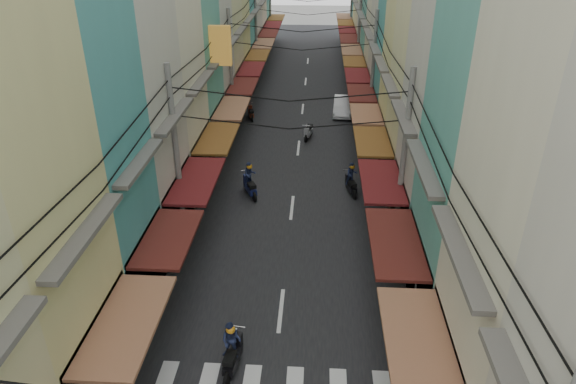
% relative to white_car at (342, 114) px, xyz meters
% --- Properties ---
extents(ground, '(160.00, 160.00, 0.00)m').
position_rel_white_car_xyz_m(ground, '(-3.13, -21.09, 0.00)').
color(ground, slate).
rests_on(ground, ground).
extents(road, '(10.00, 80.00, 0.02)m').
position_rel_white_car_xyz_m(road, '(-3.13, -1.09, 0.01)').
color(road, black).
rests_on(road, ground).
extents(sidewalk_left, '(3.00, 80.00, 0.06)m').
position_rel_white_car_xyz_m(sidewalk_left, '(-9.63, -1.09, 0.03)').
color(sidewalk_left, slate).
rests_on(sidewalk_left, ground).
extents(sidewalk_right, '(3.00, 80.00, 0.06)m').
position_rel_white_car_xyz_m(sidewalk_right, '(3.37, -1.09, 0.03)').
color(sidewalk_right, slate).
rests_on(sidewalk_right, ground).
extents(utility_poles, '(10.20, 66.13, 8.20)m').
position_rel_white_car_xyz_m(utility_poles, '(-3.13, -6.08, 6.59)').
color(utility_poles, gray).
rests_on(utility_poles, ground).
extents(white_car, '(4.68, 2.07, 1.61)m').
position_rel_white_car_xyz_m(white_car, '(0.00, 0.00, 0.00)').
color(white_car, white).
rests_on(white_car, ground).
extents(bicycle, '(1.80, 1.12, 1.16)m').
position_rel_white_car_xyz_m(bicycle, '(3.40, -18.16, 0.00)').
color(bicycle, black).
rests_on(bicycle, ground).
extents(moving_scooters, '(7.35, 26.31, 1.97)m').
position_rel_white_car_xyz_m(moving_scooters, '(-3.74, -14.85, 0.56)').
color(moving_scooters, black).
rests_on(moving_scooters, ground).
extents(parked_scooters, '(12.88, 16.00, 0.95)m').
position_rel_white_car_xyz_m(parked_scooters, '(-0.30, -24.52, 0.44)').
color(parked_scooters, black).
rests_on(parked_scooters, ground).
extents(pedestrians, '(14.16, 21.49, 2.13)m').
position_rel_white_car_xyz_m(pedestrians, '(-7.08, -20.89, 1.01)').
color(pedestrians, '#261E28').
rests_on(pedestrians, ground).
extents(traffic_sign, '(0.10, 0.59, 2.67)m').
position_rel_white_car_xyz_m(traffic_sign, '(1.65, -23.70, 1.92)').
color(traffic_sign, gray).
rests_on(traffic_sign, ground).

